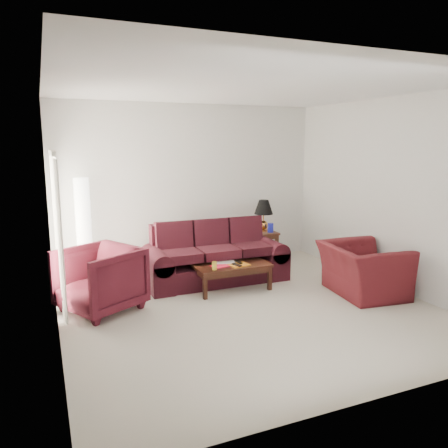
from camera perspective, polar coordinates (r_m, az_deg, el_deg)
name	(u,v)px	position (r m, az deg, el deg)	size (l,w,h in m)	color
floor	(247,307)	(6.31, 3.05, -10.74)	(5.00, 5.00, 0.00)	beige
blinds	(56,229)	(6.69, -21.06, -0.57)	(0.10, 2.00, 2.16)	silver
sofa	(215,253)	(7.29, -1.14, -3.83)	(2.34, 1.01, 0.96)	black
throw_pillow	(166,233)	(7.77, -7.58, -1.16)	(0.39, 0.11, 0.39)	black
end_table	(262,246)	(8.64, 4.94, -2.88)	(0.53, 0.53, 0.58)	#452617
table_lamp	(264,216)	(8.60, 5.18, 1.10)	(0.37, 0.37, 0.62)	gold
clock	(256,230)	(8.35, 4.27, -0.81)	(0.14, 0.05, 0.14)	silver
blue_canister	(271,228)	(8.53, 6.10, -0.49)	(0.11, 0.11, 0.18)	#181D9D
picture_frame	(251,226)	(8.72, 3.51, -0.30)	(0.12, 0.02, 0.15)	#B6B6BA
floor_lamp	(84,229)	(7.64, -17.85, -0.62)	(0.28, 0.28, 1.75)	white
armchair_left	(100,279)	(6.26, -15.93, -6.98)	(0.96, 0.98, 0.90)	#3F0E17
armchair_right	(363,270)	(7.01, 17.67, -5.71)	(1.19, 1.04, 0.77)	#450F14
coffee_table	(232,277)	(6.93, 1.03, -6.93)	(1.18, 0.59, 0.41)	black
magazine_red	(220,266)	(6.75, -0.53, -5.51)	(0.25, 0.19, 0.01)	red
magazine_white	(225,263)	(6.94, 0.11, -5.05)	(0.30, 0.23, 0.02)	silver
magazine_orange	(239,265)	(6.81, 1.96, -5.36)	(0.30, 0.23, 0.02)	#C27316
remote_a	(237,265)	(6.74, 1.67, -5.35)	(0.05, 0.18, 0.02)	black
remote_b	(239,262)	(6.89, 1.98, -5.01)	(0.05, 0.16, 0.02)	black
yellow_glass	(215,266)	(6.57, -1.25, -5.46)	(0.07, 0.07, 0.12)	yellow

